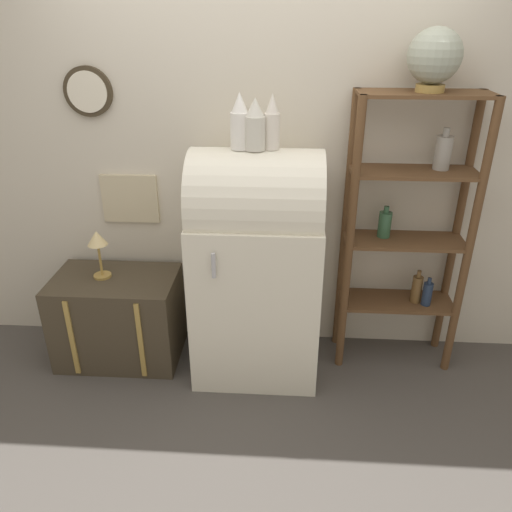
% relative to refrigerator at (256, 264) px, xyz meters
% --- Properties ---
extents(ground_plane, '(12.00, 12.00, 0.00)m').
position_rel_refrigerator_xyz_m(ground_plane, '(0.00, -0.24, -0.74)').
color(ground_plane, '#4C4742').
extents(wall_back, '(7.00, 0.09, 2.70)m').
position_rel_refrigerator_xyz_m(wall_back, '(-0.01, 0.34, 0.61)').
color(wall_back, beige).
rests_on(wall_back, ground_plane).
extents(refrigerator, '(0.76, 0.66, 1.43)m').
position_rel_refrigerator_xyz_m(refrigerator, '(0.00, 0.00, 0.00)').
color(refrigerator, silver).
rests_on(refrigerator, ground_plane).
extents(suitcase_trunk, '(0.78, 0.50, 0.59)m').
position_rel_refrigerator_xyz_m(suitcase_trunk, '(-0.91, 0.03, -0.44)').
color(suitcase_trunk, '#423828').
rests_on(suitcase_trunk, ground_plane).
extents(shelf_unit, '(0.74, 0.30, 1.72)m').
position_rel_refrigerator_xyz_m(shelf_unit, '(0.90, 0.15, 0.23)').
color(shelf_unit, brown).
rests_on(shelf_unit, ground_plane).
extents(globe, '(0.28, 0.28, 0.32)m').
position_rel_refrigerator_xyz_m(globe, '(0.91, 0.13, 1.16)').
color(globe, '#AD8942').
rests_on(globe, shelf_unit).
extents(vase_left, '(0.10, 0.10, 0.30)m').
position_rel_refrigerator_xyz_m(vase_left, '(-0.09, 0.00, 0.84)').
color(vase_left, white).
rests_on(vase_left, refrigerator).
extents(vase_center, '(0.12, 0.12, 0.27)m').
position_rel_refrigerator_xyz_m(vase_center, '(-0.01, -0.01, 0.82)').
color(vase_center, beige).
rests_on(vase_center, refrigerator).
extents(vase_right, '(0.08, 0.08, 0.29)m').
position_rel_refrigerator_xyz_m(vase_right, '(0.08, 0.01, 0.83)').
color(vase_right, silver).
rests_on(vase_right, refrigerator).
extents(desk_lamp, '(0.12, 0.12, 0.31)m').
position_rel_refrigerator_xyz_m(desk_lamp, '(-0.98, 0.04, 0.08)').
color(desk_lamp, '#AD8942').
rests_on(desk_lamp, suitcase_trunk).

